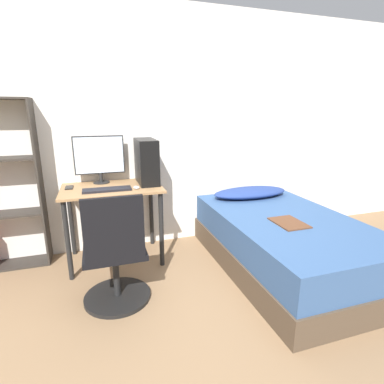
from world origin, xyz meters
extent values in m
plane|color=#846647|center=(0.00, 0.00, 0.00)|extent=(14.00, 14.00, 0.00)
cube|color=silver|center=(0.00, 1.46, 1.25)|extent=(8.00, 0.05, 2.50)
cube|color=#997047|center=(-0.40, 1.13, 0.74)|extent=(0.93, 0.62, 0.02)
cylinder|color=black|center=(-0.82, 0.87, 0.37)|extent=(0.04, 0.04, 0.73)
cylinder|color=black|center=(0.01, 0.87, 0.37)|extent=(0.04, 0.04, 0.73)
cylinder|color=black|center=(-0.82, 1.38, 0.37)|extent=(0.04, 0.04, 0.73)
cylinder|color=black|center=(0.01, 1.38, 0.37)|extent=(0.04, 0.04, 0.73)
cube|color=#2D2823|center=(-1.04, 1.31, 0.78)|extent=(0.02, 0.25, 1.57)
cube|color=#2D2823|center=(-1.40, 1.31, 0.01)|extent=(0.69, 0.25, 0.02)
cube|color=#2D2823|center=(-1.40, 1.31, 0.53)|extent=(0.69, 0.25, 0.02)
cylinder|color=black|center=(-0.45, 0.45, 0.01)|extent=(0.52, 0.52, 0.03)
cylinder|color=black|center=(-0.45, 0.45, 0.22)|extent=(0.05, 0.05, 0.38)
cube|color=black|center=(-0.45, 0.45, 0.43)|extent=(0.46, 0.46, 0.04)
cube|color=black|center=(-0.45, 0.24, 0.68)|extent=(0.41, 0.04, 0.46)
cube|color=#4C3D2D|center=(1.11, 0.48, 0.11)|extent=(1.15, 1.91, 0.23)
cube|color=#33517F|center=(1.11, 0.48, 0.37)|extent=(1.11, 1.87, 0.28)
ellipsoid|color=navy|center=(1.11, 1.17, 0.56)|extent=(0.87, 0.36, 0.11)
cube|color=#56331E|center=(1.03, 0.33, 0.51)|extent=(0.24, 0.32, 0.01)
cylinder|color=black|center=(-0.49, 1.33, 0.76)|extent=(0.16, 0.16, 0.01)
cylinder|color=black|center=(-0.49, 1.33, 0.81)|extent=(0.04, 0.04, 0.10)
cube|color=black|center=(-0.49, 1.34, 1.04)|extent=(0.48, 0.01, 0.37)
cube|color=silver|center=(-0.49, 1.33, 1.04)|extent=(0.46, 0.01, 0.35)
cube|color=black|center=(-0.45, 1.00, 0.76)|extent=(0.43, 0.14, 0.02)
cube|color=black|center=(-0.05, 1.20, 0.97)|extent=(0.18, 0.43, 0.44)
ellipsoid|color=silver|center=(-0.19, 1.00, 0.76)|extent=(0.06, 0.09, 0.02)
cube|color=black|center=(-0.79, 1.21, 0.76)|extent=(0.07, 0.14, 0.01)
camera|label=1|loc=(-0.53, -1.73, 1.45)|focal=28.00mm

